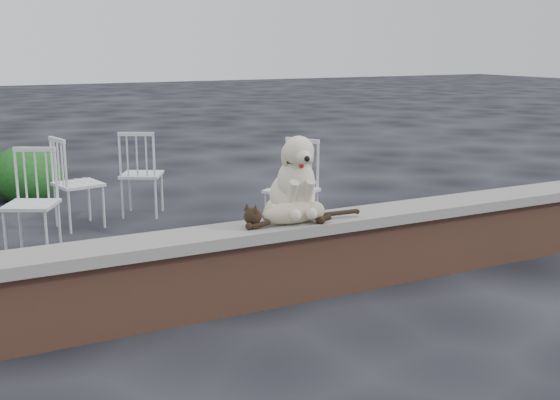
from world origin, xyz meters
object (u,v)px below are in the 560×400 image
dog (292,175)px  chair_e (78,182)px  chair_d (292,189)px  cat (292,211)px  chair_c (142,173)px  chair_b (31,203)px

dog → chair_e: size_ratio=0.68×
dog → chair_d: 1.65m
cat → chair_c: bearing=103.2°
cat → chair_d: 1.78m
chair_c → chair_e: bearing=45.3°
dog → chair_b: 2.53m
chair_b → chair_d: 2.40m
cat → chair_b: (-1.51, 2.07, -0.20)m
chair_b → chair_e: size_ratio=1.00×
chair_d → chair_e: 2.19m
chair_c → cat: bearing=122.4°
dog → chair_b: size_ratio=0.68×
chair_d → chair_e: (-1.78, 1.28, 0.00)m
chair_e → chair_c: 0.76m
dog → chair_b: dog is taller
chair_d → chair_c: (-1.05, 1.50, 0.00)m
chair_b → chair_d: (2.34, -0.52, 0.00)m
dog → cat: dog is taller
chair_c → dog: bearing=124.2°
dog → cat: size_ratio=0.59×
chair_b → chair_e: same height
chair_e → chair_d: bearing=-136.7°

